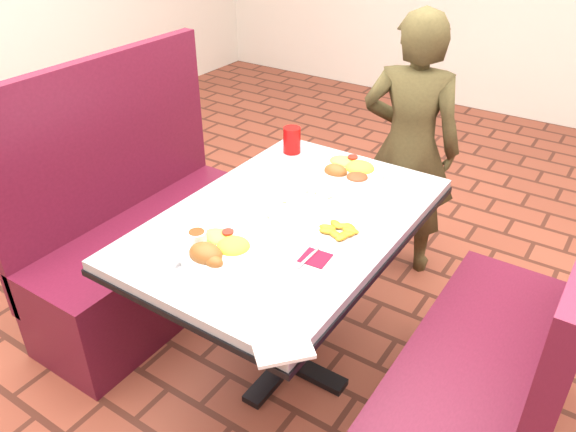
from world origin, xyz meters
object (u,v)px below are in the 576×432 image
object	(u,v)px
plantain_plate	(340,233)
booth_bench_right	(485,391)
far_dinner_plate	(349,167)
dining_table	(288,238)
booth_bench_left	(147,243)
diner_person	(409,148)
near_dinner_plate	(217,245)
red_tumbler	(292,140)

from	to	relation	value
plantain_plate	booth_bench_right	bearing A→B (deg)	0.93
far_dinner_plate	dining_table	bearing A→B (deg)	-93.04
far_dinner_plate	plantain_plate	size ratio (longest dim) A/B	1.54
booth_bench_left	booth_bench_right	bearing A→B (deg)	0.00
dining_table	diner_person	xyz separation A→B (m)	(0.07, 0.97, 0.01)
booth_bench_left	near_dinner_plate	world-z (taller)	booth_bench_left
near_dinner_plate	plantain_plate	size ratio (longest dim) A/B	1.42
booth_bench_left	far_dinner_plate	bearing A→B (deg)	27.42
plantain_plate	red_tumbler	distance (m)	0.70
booth_bench_right	far_dinner_plate	bearing A→B (deg)	151.24
booth_bench_left	red_tumbler	xyz separation A→B (m)	(0.51, 0.46, 0.48)
diner_person	plantain_plate	distance (m)	1.00
booth_bench_right	diner_person	world-z (taller)	diner_person
diner_person	far_dinner_plate	distance (m)	0.56
diner_person	plantain_plate	world-z (taller)	diner_person
far_dinner_plate	red_tumbler	bearing A→B (deg)	172.82
dining_table	near_dinner_plate	world-z (taller)	near_dinner_plate
far_dinner_plate	red_tumbler	world-z (taller)	red_tumbler
dining_table	plantain_plate	world-z (taller)	plantain_plate
booth_bench_left	near_dinner_plate	xyz separation A→B (m)	(0.73, -0.32, 0.45)
near_dinner_plate	plantain_plate	bearing A→B (deg)	47.59
dining_table	red_tumbler	bearing A→B (deg)	121.80
booth_bench_right	plantain_plate	xyz separation A→B (m)	(-0.58, -0.01, 0.43)
far_dinner_plate	red_tumbler	distance (m)	0.31
booth_bench_left	booth_bench_right	xyz separation A→B (m)	(1.60, 0.00, 0.00)
booth_bench_right	far_dinner_plate	world-z (taller)	booth_bench_right
diner_person	plantain_plate	xyz separation A→B (m)	(0.15, -0.98, 0.09)
booth_bench_left	red_tumbler	distance (m)	0.84
near_dinner_plate	red_tumbler	world-z (taller)	red_tumbler
booth_bench_left	booth_bench_right	world-z (taller)	same
dining_table	booth_bench_right	xyz separation A→B (m)	(0.80, 0.00, -0.32)
near_dinner_plate	plantain_plate	xyz separation A→B (m)	(0.28, 0.31, -0.02)
plantain_plate	near_dinner_plate	bearing A→B (deg)	-132.41
booth_bench_left	diner_person	bearing A→B (deg)	48.24
diner_person	red_tumbler	bearing A→B (deg)	43.40
dining_table	far_dinner_plate	world-z (taller)	far_dinner_plate
dining_table	near_dinner_plate	xyz separation A→B (m)	(-0.06, -0.32, 0.13)
near_dinner_plate	diner_person	bearing A→B (deg)	84.14
booth_bench_right	near_dinner_plate	xyz separation A→B (m)	(-0.86, -0.32, 0.45)
dining_table	diner_person	world-z (taller)	diner_person
diner_person	red_tumbler	distance (m)	0.63
far_dinner_plate	red_tumbler	xyz separation A→B (m)	(-0.31, 0.04, 0.03)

